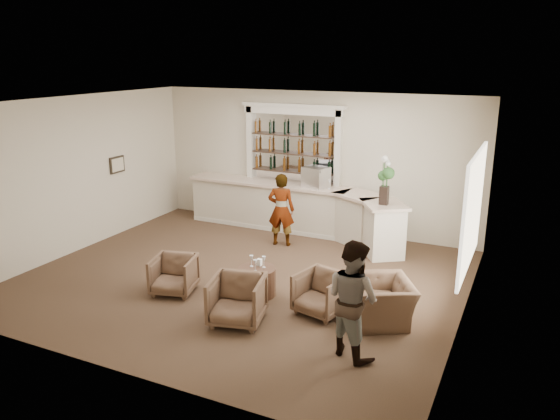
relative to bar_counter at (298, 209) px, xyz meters
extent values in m
plane|color=brown|center=(0.16, -3.00, -0.57)|extent=(8.00, 8.00, 0.00)
cube|color=beige|center=(0.16, 0.50, 1.08)|extent=(8.00, 0.04, 3.30)
cube|color=beige|center=(-3.84, -3.00, 1.08)|extent=(0.04, 7.00, 3.30)
cube|color=beige|center=(4.16, -3.00, 1.08)|extent=(0.04, 7.00, 3.30)
cube|color=white|center=(0.16, -3.00, 2.73)|extent=(8.00, 7.00, 0.04)
cube|color=white|center=(4.13, -2.50, 1.13)|extent=(0.05, 2.40, 1.90)
cube|color=black|center=(-3.81, -1.80, 1.08)|extent=(0.04, 0.46, 0.38)
cube|color=beige|center=(-3.78, -1.80, 1.08)|extent=(0.01, 0.38, 0.30)
cube|color=silver|center=(-0.84, 0.15, -0.03)|extent=(4.00, 0.70, 1.08)
cube|color=beige|center=(-0.84, 0.13, 0.54)|extent=(4.10, 0.82, 0.06)
cube|color=silver|center=(1.51, -0.08, -0.03)|extent=(1.12, 1.04, 1.08)
cube|color=beige|center=(1.51, -0.10, 0.54)|extent=(1.27, 1.19, 0.06)
cube|color=silver|center=(2.21, -0.60, -0.03)|extent=(1.08, 1.14, 1.08)
cube|color=beige|center=(2.21, -0.62, 0.54)|extent=(1.24, 1.29, 0.06)
cube|color=beige|center=(-0.84, -0.18, -0.52)|extent=(4.00, 0.06, 0.10)
cube|color=white|center=(-0.34, 0.48, 1.38)|extent=(2.15, 0.02, 1.65)
cube|color=beige|center=(-1.49, 0.42, 0.88)|extent=(0.14, 0.16, 2.90)
cube|color=beige|center=(0.81, 0.42, 0.88)|extent=(0.14, 0.16, 2.90)
cube|color=beige|center=(-0.34, 0.42, 2.27)|extent=(2.52, 0.16, 0.18)
cube|color=beige|center=(-0.34, 0.42, 2.39)|extent=(2.64, 0.20, 0.08)
cube|color=#2F2117|center=(-0.34, 0.37, 0.81)|extent=(2.05, 0.20, 0.03)
cube|color=#2F2117|center=(-0.34, 0.37, 1.25)|extent=(2.05, 0.20, 0.03)
cube|color=#2F2117|center=(-0.34, 0.37, 1.69)|extent=(2.05, 0.20, 0.03)
cylinder|color=#523123|center=(0.75, -3.53, -0.32)|extent=(0.67, 0.67, 0.50)
imported|color=gray|center=(0.01, -0.95, 0.24)|extent=(0.67, 0.52, 1.63)
imported|color=gray|center=(2.88, -4.71, 0.28)|extent=(1.03, 0.95, 1.70)
imported|color=brown|center=(-0.62, -4.08, -0.23)|extent=(0.90, 0.91, 0.68)
imported|color=brown|center=(0.95, -4.58, -0.19)|extent=(0.99, 1.01, 0.76)
imported|color=brown|center=(2.04, -3.71, -0.22)|extent=(0.90, 0.92, 0.70)
imported|color=brown|center=(3.01, -3.53, -0.24)|extent=(1.30, 1.35, 0.67)
cube|color=silver|center=(0.40, 0.10, 0.80)|extent=(0.65, 0.59, 0.47)
cube|color=black|center=(2.23, -0.71, 0.76)|extent=(0.17, 0.17, 0.38)
cube|color=white|center=(0.73, -3.39, -0.01)|extent=(0.08, 0.08, 0.12)
camera|label=1|loc=(4.95, -11.40, 3.54)|focal=35.00mm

